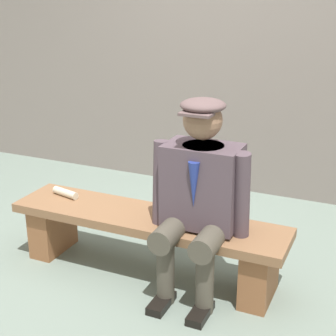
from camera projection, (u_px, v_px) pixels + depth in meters
ground_plane at (148, 272)px, 3.48m from camera, size 30.00×30.00×0.00m
bench at (147, 233)px, 3.38m from camera, size 1.87×0.43×0.42m
seated_man at (199, 192)px, 3.06m from camera, size 0.62×0.59×1.23m
rolled_magazine at (65, 193)px, 3.63m from camera, size 0.22×0.10×0.05m
stadium_wall at (235, 59)px, 4.64m from camera, size 12.00×0.24×2.42m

